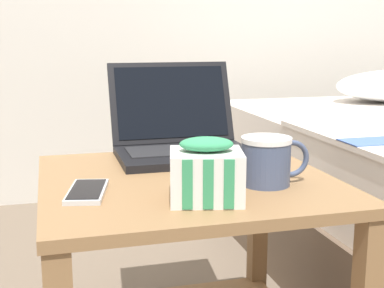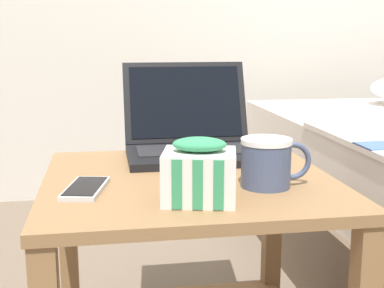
# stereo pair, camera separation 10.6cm
# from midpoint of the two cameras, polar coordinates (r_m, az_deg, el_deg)

# --- Properties ---
(bedside_table) EXTENTS (0.60, 0.58, 0.52)m
(bedside_table) POSITION_cam_midpoint_polar(r_m,az_deg,el_deg) (1.19, 2.28, -12.25)
(bedside_table) COLOR olive
(bedside_table) RESTS_ON ground_plane
(laptop) EXTENTS (0.32, 0.31, 0.22)m
(laptop) POSITION_cam_midpoint_polar(r_m,az_deg,el_deg) (1.33, 2.27, 0.78)
(laptop) COLOR black
(laptop) RESTS_ON bedside_table
(mug_front_left) EXTENTS (0.14, 0.10, 0.10)m
(mug_front_left) POSITION_cam_midpoint_polar(r_m,az_deg,el_deg) (1.06, 10.92, -1.73)
(mug_front_left) COLOR #3F4C6B
(mug_front_left) RESTS_ON bedside_table
(snack_bag) EXTENTS (0.15, 0.14, 0.12)m
(snack_bag) POSITION_cam_midpoint_polar(r_m,az_deg,el_deg) (0.95, 4.00, -3.14)
(snack_bag) COLOR silver
(snack_bag) RESTS_ON bedside_table
(cell_phone) EXTENTS (0.10, 0.16, 0.01)m
(cell_phone) POSITION_cam_midpoint_polar(r_m,az_deg,el_deg) (1.04, -8.42, -4.73)
(cell_phone) COLOR #B7BABC
(cell_phone) RESTS_ON bedside_table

